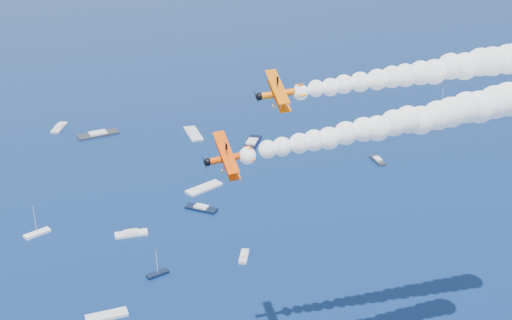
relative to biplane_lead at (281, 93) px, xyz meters
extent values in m
cube|color=silver|center=(-30.17, 32.03, -61.07)|extent=(9.64, 3.82, 0.70)
cube|color=#282C35|center=(64.35, 91.81, -61.07)|extent=(2.68, 7.83, 0.70)
cube|color=#2B2F39|center=(-24.77, 140.40, -61.07)|extent=(15.57, 7.98, 0.70)
cube|color=silver|center=(5.99, 47.19, -61.07)|extent=(4.32, 6.74, 0.70)
cube|color=white|center=(9.02, 131.62, -61.07)|extent=(5.00, 13.72, 0.70)
cube|color=white|center=(-45.67, 73.63, -61.07)|extent=(7.47, 5.18, 0.70)
cube|color=silver|center=(-38.37, 151.14, -61.07)|extent=(6.64, 10.66, 0.70)
cube|color=white|center=(-20.84, 66.45, -61.07)|extent=(8.88, 2.96, 0.70)
cube|color=black|center=(0.48, 75.21, -61.07)|extent=(9.36, 8.25, 0.70)
cube|color=white|center=(3.91, 87.86, -61.07)|extent=(12.48, 8.84, 0.70)
cube|color=silver|center=(103.55, 120.08, -61.07)|extent=(11.06, 4.10, 0.70)
cube|color=black|center=(-16.65, 45.34, -61.07)|extent=(6.00, 3.64, 0.70)
cube|color=black|center=(27.54, 117.51, -61.07)|extent=(10.13, 13.63, 0.70)
camera|label=1|loc=(-31.53, -97.64, 36.11)|focal=47.97mm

